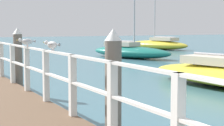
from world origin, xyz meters
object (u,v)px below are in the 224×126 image
(dock_piling_far, at_px, (18,61))
(boat_5, at_px, (158,44))
(dock_piling_near, at_px, (113,92))
(seagull_foreground, at_px, (52,44))
(boat_0, at_px, (130,51))
(seagull_background, at_px, (27,41))

(dock_piling_far, distance_m, boat_5, 25.72)
(dock_piling_far, bearing_deg, dock_piling_near, -90.00)
(seagull_foreground, xyz_separation_m, boat_0, (10.86, 15.32, -1.33))
(boat_0, distance_m, boat_5, 10.62)
(seagull_foreground, distance_m, boat_0, 18.82)
(boat_5, bearing_deg, seagull_foreground, -143.33)
(seagull_foreground, height_order, boat_0, boat_0)
(seagull_background, distance_m, boat_0, 17.29)
(seagull_foreground, relative_size, boat_5, 0.05)
(seagull_background, bearing_deg, boat_5, -37.01)
(seagull_foreground, xyz_separation_m, boat_5, (18.37, 22.82, -1.31))
(dock_piling_far, relative_size, boat_5, 0.23)
(dock_piling_near, xyz_separation_m, seagull_background, (-0.39, 3.93, 0.72))
(dock_piling_near, height_order, boat_5, boat_5)
(dock_piling_far, height_order, boat_5, boat_5)
(dock_piling_near, height_order, dock_piling_far, same)
(boat_0, relative_size, boat_5, 0.92)
(dock_piling_near, bearing_deg, boat_5, 54.06)
(dock_piling_near, relative_size, seagull_foreground, 4.74)
(seagull_background, relative_size, boat_0, 0.05)
(dock_piling_far, distance_m, boat_0, 15.10)
(boat_5, bearing_deg, seagull_background, -145.85)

